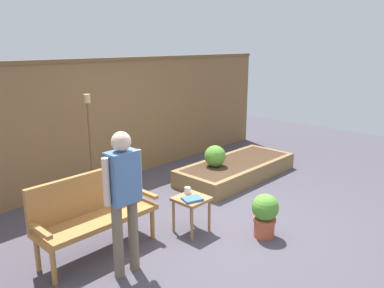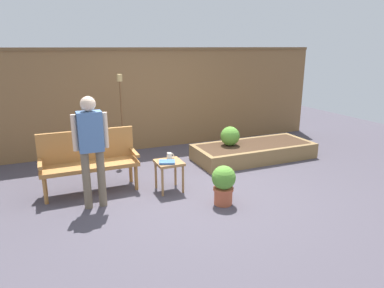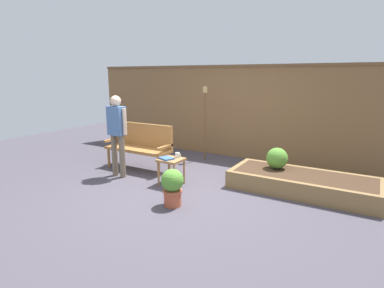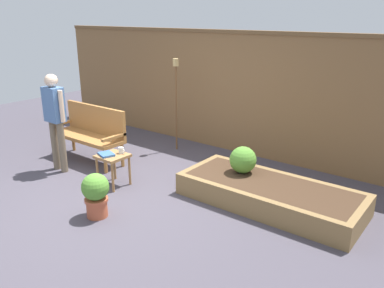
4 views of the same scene
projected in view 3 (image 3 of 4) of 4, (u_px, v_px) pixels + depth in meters
name	position (u px, v px, depth m)	size (l,w,h in m)	color
ground_plane	(183.00, 191.00, 5.33)	(14.00, 14.00, 0.00)	#47424C
fence_back	(242.00, 112.00, 7.27)	(8.40, 0.14, 2.16)	brown
garden_bench	(141.00, 143.00, 6.51)	(1.44, 0.48, 0.94)	#A87038
side_table	(171.00, 163.00, 5.55)	(0.40, 0.40, 0.48)	#9E7042
cup_on_table	(178.00, 155.00, 5.60)	(0.12, 0.08, 0.09)	silver
book_on_table	(166.00, 158.00, 5.50)	(0.24, 0.19, 0.03)	#38609E
potted_boxwood	(172.00, 186.00, 4.66)	(0.34, 0.34, 0.57)	#B75638
raised_planter_bed	(303.00, 183.00, 5.27)	(2.40, 1.00, 0.30)	olive
shrub_near_bench	(277.00, 158.00, 5.53)	(0.38, 0.38, 0.38)	brown
tiki_torch	(205.00, 110.00, 7.07)	(0.10, 0.10, 1.68)	brown
person_by_bench	(117.00, 129.00, 5.90)	(0.47, 0.20, 1.56)	#70604C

